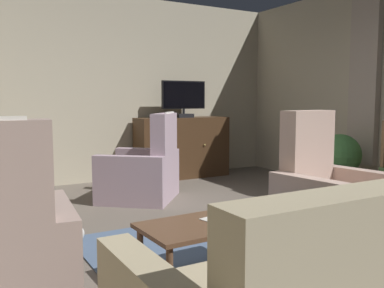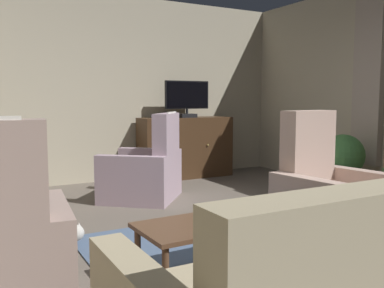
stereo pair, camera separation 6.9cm
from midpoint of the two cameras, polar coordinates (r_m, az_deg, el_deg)
ground_plane at (r=4.01m, az=3.88°, el=-12.69°), size 6.33×6.94×0.04m
wall_back at (r=6.72m, az=-11.53°, el=7.26°), size 6.33×0.10×2.85m
curtain_panel_far at (r=6.29m, az=21.91°, el=8.34°), size 0.10×0.44×2.39m
rug_central at (r=3.70m, az=6.50°, el=-13.91°), size 2.46×2.07×0.01m
tv_cabinet at (r=6.88m, az=-1.61°, el=-0.66°), size 1.53×0.50×0.98m
television at (r=6.79m, az=-1.42°, el=6.21°), size 0.76×0.20×0.58m
coffee_table at (r=3.01m, az=1.96°, el=-11.27°), size 1.01×0.55×0.42m
tv_remote at (r=3.03m, az=3.81°, el=-9.99°), size 0.13×0.17×0.02m
folded_newspaper at (r=3.06m, az=3.79°, el=-9.97°), size 0.34×0.28×0.01m
armchair_beside_cabinet at (r=3.94m, az=17.75°, el=-7.65°), size 0.93×0.94×1.16m
armchair_angled_to_table at (r=5.40m, az=-6.93°, el=-3.93°), size 1.24×1.24×1.11m
potted_plant_tall_palm_by_window at (r=5.91m, az=18.94°, el=-1.82°), size 0.55×0.55×0.81m
cat at (r=3.96m, az=-17.71°, el=-11.38°), size 0.37×0.60×0.21m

